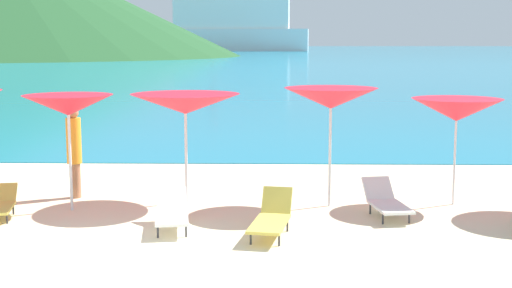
{
  "coord_description": "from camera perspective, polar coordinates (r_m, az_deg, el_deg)",
  "views": [
    {
      "loc": [
        2.81,
        -9.63,
        3.27
      ],
      "look_at": [
        2.48,
        4.5,
        1.2
      ],
      "focal_mm": 49.47,
      "sensor_mm": 36.0,
      "label": 1
    }
  ],
  "objects": [
    {
      "name": "ground_plane",
      "position": [
        20.12,
        -6.69,
        -1.51
      ],
      "size": [
        50.0,
        100.0,
        0.3
      ],
      "primitive_type": "cube",
      "color": "beige"
    },
    {
      "name": "cruise_ship",
      "position": [
        233.05,
        -2.01,
        9.31
      ],
      "size": [
        50.53,
        11.61,
        19.46
      ],
      "rotation": [
        0.0,
        0.0,
        -0.08
      ],
      "color": "white",
      "rests_on": "ocean_water"
    },
    {
      "name": "lounge_chair_1",
      "position": [
        13.51,
        10.48,
        -4.55
      ],
      "size": [
        0.81,
        1.59,
        0.62
      ],
      "rotation": [
        0.0,
        0.0,
        0.16
      ],
      "color": "white",
      "rests_on": "ground_plane"
    },
    {
      "name": "lounge_chair_4",
      "position": [
        12.47,
        -6.81,
        -5.46
      ],
      "size": [
        0.74,
        1.53,
        0.6
      ],
      "rotation": [
        0.0,
        0.0,
        0.14
      ],
      "color": "white",
      "rests_on": "ground_plane"
    },
    {
      "name": "lounge_chair_5",
      "position": [
        12.0,
        1.26,
        -5.96
      ],
      "size": [
        0.79,
        1.63,
        0.7
      ],
      "rotation": [
        0.0,
        0.0,
        -0.17
      ],
      "color": "#D8BF4C",
      "rests_on": "ground_plane"
    },
    {
      "name": "ocean_water",
      "position": [
        238.63,
        0.7,
        7.54
      ],
      "size": [
        650.0,
        440.0,
        0.02
      ],
      "primitive_type": "cube",
      "color": "teal",
      "rests_on": "ground_plane"
    },
    {
      "name": "umbrella_3",
      "position": [
        13.95,
        -14.95,
        3.03
      ],
      "size": [
        1.91,
        1.91,
        2.25
      ],
      "color": "silver",
      "rests_on": "ground_plane"
    },
    {
      "name": "umbrella_4",
      "position": [
        14.19,
        -5.73,
        3.23
      ],
      "size": [
        2.31,
        2.31,
        2.22
      ],
      "color": "silver",
      "rests_on": "ground_plane"
    },
    {
      "name": "umbrella_5",
      "position": [
        13.9,
        6.07,
        3.68
      ],
      "size": [
        1.9,
        1.9,
        2.36
      ],
      "color": "silver",
      "rests_on": "ground_plane"
    },
    {
      "name": "beachgoer_2",
      "position": [
        15.19,
        -14.5,
        -0.4
      ],
      "size": [
        0.31,
        0.31,
        1.91
      ],
      "rotation": [
        0.0,
        0.0,
        5.08
      ],
      "color": "#A3704C",
      "rests_on": "ground_plane"
    },
    {
      "name": "umbrella_6",
      "position": [
        14.52,
        15.92,
        2.66
      ],
      "size": [
        1.95,
        1.95,
        2.14
      ],
      "color": "silver",
      "rests_on": "ground_plane"
    }
  ]
}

